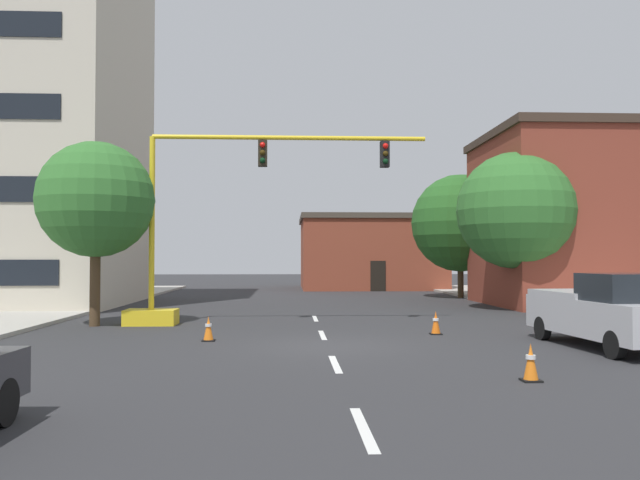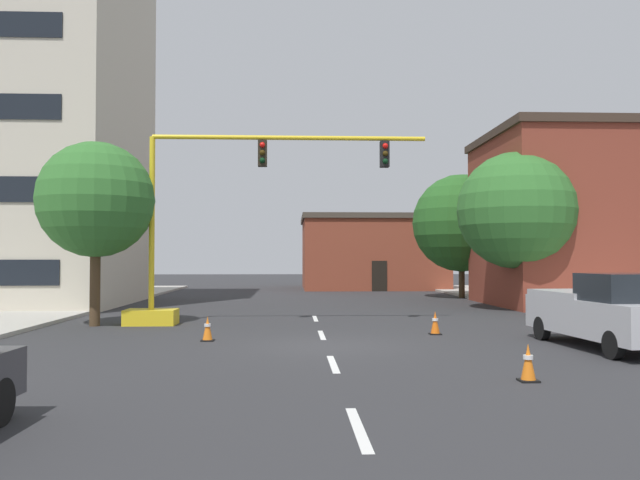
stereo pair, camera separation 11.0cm
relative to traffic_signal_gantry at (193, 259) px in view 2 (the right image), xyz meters
name	(u,v)px [view 2 (the right image)]	position (x,y,z in m)	size (l,w,h in m)	color
ground_plane	(326,346)	(4.46, -5.89, -2.35)	(160.00, 160.00, 0.00)	#2D2D30
sidewalk_right	(624,316)	(16.91, 2.11, -2.28)	(6.00, 56.00, 0.14)	#B2ADA3
lane_stripe_seg_1	(358,428)	(4.46, -14.39, -2.34)	(0.16, 2.40, 0.01)	silver
lane_stripe_seg_2	(333,364)	(4.46, -8.89, -2.34)	(0.16, 2.40, 0.01)	silver
lane_stripe_seg_3	(322,335)	(4.46, -3.39, -2.34)	(0.16, 2.40, 0.01)	silver
lane_stripe_seg_4	(315,318)	(4.46, 2.11, -2.34)	(0.16, 2.40, 0.01)	silver
building_brick_center	(371,252)	(9.86, 28.01, 0.51)	(11.06, 10.17, 5.70)	brown
building_row_right	(624,218)	(20.52, 8.90, 2.06)	(14.04, 9.04, 8.80)	brown
traffic_signal_gantry	(193,259)	(0.00, 0.00, 0.00)	(10.79, 1.20, 6.83)	yellow
tree_right_mid	(516,211)	(13.84, 5.83, 2.22)	(5.37, 5.37, 7.26)	brown
tree_left_near	(96,200)	(-3.36, -0.36, 2.08)	(4.08, 4.08, 6.48)	#4C3823
tree_right_far	(461,223)	(13.76, 15.17, 2.16)	(5.88, 5.88, 7.45)	#4C3823
pickup_truck_silver	(607,311)	(11.83, -6.72, -1.37)	(2.39, 5.53, 1.99)	#BCBCC1
traffic_cone_roadside_a	(435,323)	(8.00, -3.39, -1.99)	(0.36, 0.36, 0.73)	black
traffic_cone_roadside_b	(208,329)	(1.12, -4.69, -2.00)	(0.36, 0.36, 0.71)	black
traffic_cone_roadside_c	(528,363)	(8.08, -11.11, -1.99)	(0.36, 0.36, 0.73)	black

